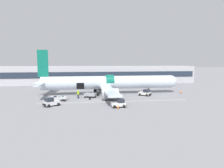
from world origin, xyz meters
TOP-DOWN VIEW (x-y plane):
  - ground_plane at (0.00, 0.00)m, footprint 500.00×500.00m
  - apron_marking_line at (2.36, -2.47)m, footprint 29.63×0.66m
  - terminal_strip at (0.00, 34.11)m, footprint 75.87×12.12m
  - airplane at (2.19, 7.18)m, footprint 35.04×30.11m
  - baggage_tug_lead at (10.49, 3.40)m, footprint 2.98×2.96m
  - baggage_tug_mid at (-9.43, -4.58)m, footprint 3.04×2.67m
  - baggage_tug_rear at (2.16, -7.27)m, footprint 2.55×2.08m
  - baggage_cart_loading at (-2.16, 2.82)m, footprint 3.47×2.37m
  - baggage_cart_queued at (-8.60, -0.20)m, footprint 4.01×2.51m
  - ground_crew_loader_a at (-4.78, 2.18)m, footprint 0.43×0.63m
  - ground_crew_loader_b at (1.77, 1.98)m, footprint 0.60×0.60m
  - ground_crew_driver at (0.96, 3.08)m, footprint 0.49×0.64m
  - suitcase_on_tarmac_upright at (-2.40, 0.49)m, footprint 0.42×0.39m
  - safety_cone_nose at (20.55, 5.66)m, footprint 0.57×0.57m
  - safety_cone_engine_left at (1.83, -8.12)m, footprint 0.52×0.52m

SIDE VIEW (x-z plane):
  - ground_plane at x=0.00m, z-range 0.00..0.00m
  - apron_marking_line at x=2.36m, z-range 0.00..0.01m
  - suitcase_on_tarmac_upright at x=-2.40m, z-range -0.05..0.63m
  - safety_cone_engine_left at x=1.83m, z-range -0.02..0.68m
  - safety_cone_nose at x=20.55m, z-range -0.02..0.71m
  - baggage_cart_loading at x=-2.16m, z-range -0.04..0.96m
  - baggage_cart_queued at x=-8.60m, z-range -0.04..1.05m
  - baggage_tug_rear at x=2.16m, z-range -0.10..1.35m
  - baggage_tug_lead at x=10.49m, z-range -0.10..1.37m
  - baggage_tug_mid at x=-9.43m, z-range -0.12..1.46m
  - ground_crew_loader_a at x=-4.78m, z-range 0.05..1.88m
  - ground_crew_driver at x=0.96m, z-range 0.05..1.88m
  - ground_crew_loader_b at x=1.77m, z-range 0.05..1.91m
  - airplane at x=2.19m, z-range -2.56..7.89m
  - terminal_strip at x=0.00m, z-range 0.00..6.19m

